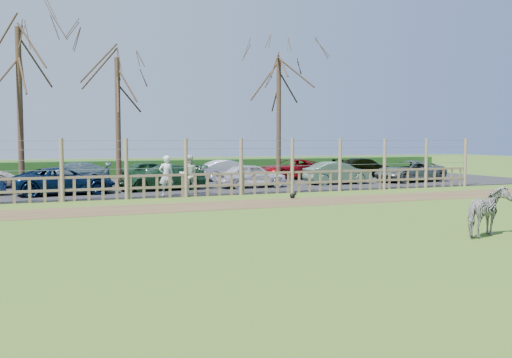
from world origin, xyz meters
name	(u,v)px	position (x,y,z in m)	size (l,w,h in m)	color
ground	(256,222)	(0.00, 0.00, 0.00)	(120.00, 120.00, 0.00)	olive
dirt_strip	(211,206)	(0.00, 4.50, 0.01)	(34.00, 2.80, 0.01)	brown
asphalt	(155,185)	(0.00, 14.50, 0.02)	(44.00, 13.00, 0.04)	#232326
hedge	(132,169)	(0.00, 21.50, 0.55)	(46.00, 2.00, 1.10)	#1E4716
fence	(186,178)	(0.00, 8.00, 0.80)	(30.16, 0.16, 2.50)	brown
tree_left	(19,69)	(-6.50, 12.50, 5.62)	(4.80, 4.80, 7.88)	#3D2B1E
tree_mid	(118,91)	(-2.00, 13.50, 4.87)	(4.80, 4.80, 6.83)	#3D2B1E
tree_right	(279,90)	(7.00, 14.00, 5.24)	(4.80, 4.80, 7.35)	#3D2B1E
zebra	(488,212)	(4.47, -4.52, 0.63)	(0.68, 1.50, 1.27)	gray
visitor_a	(166,176)	(-0.74, 8.49, 0.90)	(0.63, 0.41, 1.72)	silver
visitor_b	(189,174)	(0.36, 8.89, 0.90)	(0.84, 0.65, 1.72)	silver
crow	(293,196)	(3.96, 5.76, 0.12)	(0.31, 0.23, 0.25)	black
car_2	(64,181)	(-4.76, 10.70, 0.64)	(1.99, 4.32, 1.20)	#091D3F
car_3	(163,177)	(-0.28, 11.26, 0.64)	(1.68, 4.13, 1.20)	#1B4225
car_4	(252,176)	(4.17, 10.98, 0.64)	(1.42, 3.52, 1.20)	silver
car_5	(337,173)	(9.30, 11.35, 0.64)	(1.27, 3.64, 1.20)	#4C6B59
car_6	(410,171)	(13.97, 11.29, 0.64)	(1.99, 4.32, 1.20)	slate
car_9	(71,174)	(-4.15, 15.82, 0.64)	(1.68, 4.13, 1.20)	slate
car_10	(151,172)	(0.13, 15.96, 0.64)	(1.42, 3.52, 1.20)	#20532C
car_11	(229,170)	(4.70, 15.93, 0.64)	(1.27, 3.64, 1.20)	#B4B3C5
car_12	(292,169)	(8.74, 15.91, 0.64)	(1.99, 4.32, 1.20)	maroon
car_13	(365,168)	(13.85, 15.76, 0.64)	(1.68, 4.13, 1.20)	black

